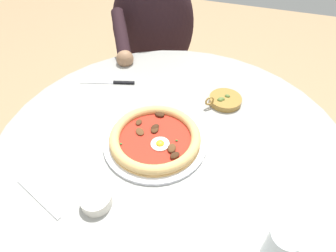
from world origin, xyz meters
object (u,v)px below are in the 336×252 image
Objects in this scene: diner_person at (155,61)px; cafe_chair_diner at (153,48)px; ramekin_capers at (96,200)px; steak_knife at (115,83)px; dining_table at (172,165)px; olive_pan at (225,100)px; water_glass at (280,246)px; fork_utensil at (38,199)px; pizza_on_plate at (155,139)px.

diner_person is 1.32× the size of cafe_chair_diner.
cafe_chair_diner is at bearing 103.71° from ramekin_capers.
steak_knife is at bearing -81.99° from cafe_chair_diner.
olive_pan is (0.12, 0.23, 0.13)m from dining_table.
water_glass is at bearing -55.84° from diner_person.
water_glass is at bearing 4.88° from fork_utensil.
ramekin_capers is 0.06× the size of diner_person.
pizza_on_plate is 1.53× the size of steak_knife.
water_glass is 0.52m from olive_pan.
ramekin_capers is at bearing -115.14° from olive_pan.
water_glass is 0.08× the size of diner_person.
fork_utensil is 0.19× the size of cafe_chair_diner.
dining_table is 6.36× the size of fork_utensil.
fork_utensil reaches higher than dining_table.
ramekin_capers is (-0.07, -0.24, -0.00)m from pizza_on_plate.
diner_person reaches higher than water_glass.
olive_pan is (0.41, 0.02, 0.01)m from steak_knife.
olive_pan is at bearing -50.24° from cafe_chair_diner.
cafe_chair_diner is (-0.12, 1.12, -0.20)m from fork_utensil.
diner_person reaches higher than cafe_chair_diner.
dining_table is 0.29m from olive_pan.
pizza_on_plate is 0.43m from water_glass.
steak_knife is (-0.29, 0.21, 0.13)m from dining_table.
olive_pan is (0.16, 0.25, -0.01)m from pizza_on_plate.
diner_person is (-0.43, 0.46, -0.20)m from olive_pan.
water_glass is 0.45× the size of steak_knife.
cafe_chair_diner is at bearing 95.94° from fork_utensil.
cafe_chair_diner is at bearing 122.99° from water_glass.
cafe_chair_diner reaches higher than dining_table.
cafe_chair_diner is at bearing 111.43° from pizza_on_plate.
fork_utensil is at bearing -166.79° from ramekin_capers.
cafe_chair_diner is at bearing 113.97° from diner_person.
ramekin_capers reaches higher than steak_knife.
olive_pan is 0.66m from diner_person.
pizza_on_plate is (-0.04, -0.02, 0.14)m from dining_table.
dining_table is 0.76m from diner_person.
dining_table is at bearing -65.24° from diner_person.
pizza_on_plate is 0.26× the size of diner_person.
dining_table is 1.18× the size of cafe_chair_diner.
cafe_chair_diner is at bearing 129.76° from olive_pan.
cafe_chair_diner is at bearing 98.01° from steak_knife.
pizza_on_plate is 1.84× the size of fork_utensil.
diner_person reaches higher than ramekin_capers.
water_glass is 0.76m from steak_knife.
dining_table is 0.43m from water_glass.
diner_person is at bearing 110.94° from pizza_on_plate.
dining_table is 3.46× the size of pizza_on_plate.
pizza_on_plate is at bearing -68.57° from cafe_chair_diner.
olive_pan is at bearing -46.60° from diner_person.
water_glass is at bearing -37.94° from dining_table.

